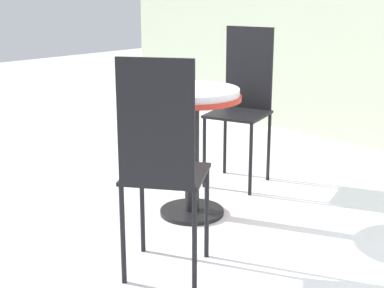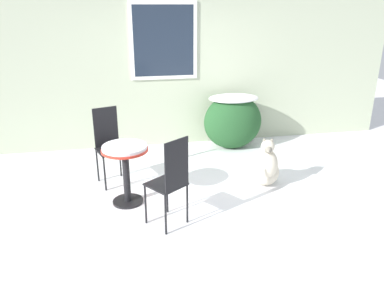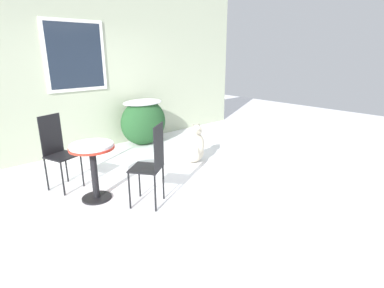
# 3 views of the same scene
# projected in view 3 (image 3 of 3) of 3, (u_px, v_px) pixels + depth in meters

# --- Properties ---
(ground_plane) EXTENTS (16.00, 16.00, 0.00)m
(ground_plane) POSITION_uv_depth(u_px,v_px,m) (157.00, 181.00, 4.64)
(ground_plane) COLOR white
(house_wall) EXTENTS (8.00, 0.10, 3.34)m
(house_wall) POSITION_uv_depth(u_px,v_px,m) (85.00, 65.00, 5.68)
(house_wall) COLOR #B2BC9E
(house_wall) RESTS_ON ground_plane
(shrub_left) EXTENTS (1.02, 0.69, 0.97)m
(shrub_left) POSITION_uv_depth(u_px,v_px,m) (144.00, 121.00, 6.32)
(shrub_left) COLOR #235128
(shrub_left) RESTS_ON ground_plane
(patio_table) EXTENTS (0.58, 0.58, 0.78)m
(patio_table) POSITION_uv_depth(u_px,v_px,m) (93.00, 158.00, 3.91)
(patio_table) COLOR black
(patio_table) RESTS_ON ground_plane
(patio_chair_near_table) EXTENTS (0.48, 0.48, 1.08)m
(patio_chair_near_table) POSITION_uv_depth(u_px,v_px,m) (58.00, 149.00, 4.26)
(patio_chair_near_table) COLOR black
(patio_chair_near_table) RESTS_ON ground_plane
(patio_chair_far_side) EXTENTS (0.53, 0.53, 1.08)m
(patio_chair_far_side) POSITION_uv_depth(u_px,v_px,m) (152.00, 162.00, 3.77)
(patio_chair_far_side) COLOR black
(patio_chair_far_side) RESTS_ON ground_plane
(dog) EXTENTS (0.52, 0.68, 0.74)m
(dog) POSITION_uv_depth(u_px,v_px,m) (193.00, 148.00, 5.33)
(dog) COLOR beige
(dog) RESTS_ON ground_plane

